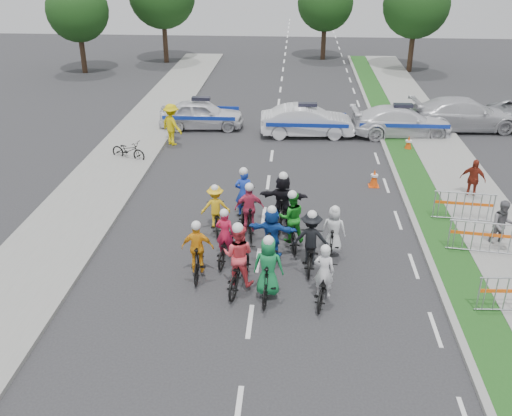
# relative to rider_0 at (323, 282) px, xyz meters

# --- Properties ---
(ground) EXTENTS (90.00, 90.00, 0.00)m
(ground) POSITION_rel_rider_0_xyz_m (-1.86, -1.06, -0.58)
(ground) COLOR #28282B
(ground) RESTS_ON ground
(curb_right) EXTENTS (0.20, 60.00, 0.12)m
(curb_right) POSITION_rel_rider_0_xyz_m (3.24, 3.94, -0.52)
(curb_right) COLOR gray
(curb_right) RESTS_ON ground
(grass_strip) EXTENTS (1.20, 60.00, 0.11)m
(grass_strip) POSITION_rel_rider_0_xyz_m (3.94, 3.94, -0.52)
(grass_strip) COLOR #194917
(grass_strip) RESTS_ON ground
(sidewalk_right) EXTENTS (2.40, 60.00, 0.13)m
(sidewalk_right) POSITION_rel_rider_0_xyz_m (5.74, 3.94, -0.51)
(sidewalk_right) COLOR gray
(sidewalk_right) RESTS_ON ground
(sidewalk_left) EXTENTS (3.00, 60.00, 0.13)m
(sidewalk_left) POSITION_rel_rider_0_xyz_m (-8.36, 3.94, -0.51)
(sidewalk_left) COLOR gray
(sidewalk_left) RESTS_ON ground
(rider_0) EXTENTS (0.90, 1.78, 1.74)m
(rider_0) POSITION_rel_rider_0_xyz_m (0.00, 0.00, 0.00)
(rider_0) COLOR black
(rider_0) RESTS_ON ground
(rider_1) EXTENTS (0.85, 1.87, 1.92)m
(rider_1) POSITION_rel_rider_0_xyz_m (-1.45, 0.04, 0.17)
(rider_1) COLOR black
(rider_1) RESTS_ON ground
(rider_2) EXTENTS (1.02, 2.09, 2.04)m
(rider_2) POSITION_rel_rider_0_xyz_m (-2.28, 0.47, 0.17)
(rider_2) COLOR black
(rider_2) RESTS_ON ground
(rider_3) EXTENTS (0.91, 1.72, 1.80)m
(rider_3) POSITION_rel_rider_0_xyz_m (-3.48, 0.96, 0.12)
(rider_3) COLOR black
(rider_3) RESTS_ON ground
(rider_4) EXTENTS (1.09, 1.90, 1.89)m
(rider_4) POSITION_rel_rider_0_xyz_m (-0.31, 1.66, 0.15)
(rider_4) COLOR black
(rider_4) RESTS_ON ground
(rider_5) EXTENTS (1.52, 1.81, 1.84)m
(rider_5) POSITION_rel_rider_0_xyz_m (-1.45, 1.98, 0.20)
(rider_5) COLOR black
(rider_5) RESTS_ON ground
(rider_6) EXTENTS (0.80, 1.77, 1.74)m
(rider_6) POSITION_rel_rider_0_xyz_m (-2.82, 1.89, 0.00)
(rider_6) COLOR black
(rider_6) RESTS_ON ground
(rider_7) EXTENTS (0.79, 1.68, 1.71)m
(rider_7) POSITION_rel_rider_0_xyz_m (0.37, 2.41, 0.09)
(rider_7) COLOR black
(rider_7) RESTS_ON ground
(rider_8) EXTENTS (0.93, 1.95, 1.91)m
(rider_8) POSITION_rel_rider_0_xyz_m (-0.89, 2.96, 0.13)
(rider_8) COLOR black
(rider_8) RESTS_ON ground
(rider_9) EXTENTS (0.99, 1.83, 1.87)m
(rider_9) POSITION_rel_rider_0_xyz_m (-2.23, 3.53, 0.14)
(rider_9) COLOR black
(rider_9) RESTS_ON ground
(rider_10) EXTENTS (1.02, 1.74, 1.70)m
(rider_10) POSITION_rel_rider_0_xyz_m (-3.35, 3.72, 0.09)
(rider_10) COLOR black
(rider_10) RESTS_ON ground
(rider_11) EXTENTS (1.64, 1.96, 2.01)m
(rider_11) POSITION_rel_rider_0_xyz_m (-1.19, 4.17, 0.26)
(rider_11) COLOR black
(rider_11) RESTS_ON ground
(rider_12) EXTENTS (0.70, 1.93, 1.96)m
(rider_12) POSITION_rel_rider_0_xyz_m (-2.51, 4.62, 0.07)
(rider_12) COLOR black
(rider_12) RESTS_ON ground
(police_car_0) EXTENTS (4.28, 1.94, 1.43)m
(police_car_0) POSITION_rel_rider_0_xyz_m (-5.55, 14.74, 0.14)
(police_car_0) COLOR silver
(police_car_0) RESTS_ON ground
(police_car_1) EXTENTS (4.54, 1.83, 1.47)m
(police_car_1) POSITION_rel_rider_0_xyz_m (-0.30, 13.87, 0.16)
(police_car_1) COLOR silver
(police_car_1) RESTS_ON ground
(police_car_2) EXTENTS (5.03, 2.41, 1.41)m
(police_car_2) POSITION_rel_rider_0_xyz_m (4.24, 14.23, 0.13)
(police_car_2) COLOR silver
(police_car_2) RESTS_ON ground
(civilian_sedan) EXTENTS (5.54, 2.58, 1.57)m
(civilian_sedan) POSITION_rel_rider_0_xyz_m (7.54, 15.43, 0.21)
(civilian_sedan) COLOR silver
(civilian_sedan) RESTS_ON ground
(spectator_1) EXTENTS (0.78, 0.61, 1.59)m
(spectator_1) POSITION_rel_rider_0_xyz_m (5.56, 3.24, 0.22)
(spectator_1) COLOR slate
(spectator_1) RESTS_ON ground
(spectator_2) EXTENTS (0.98, 0.69, 1.54)m
(spectator_2) POSITION_rel_rider_0_xyz_m (5.66, 6.94, 0.19)
(spectator_2) COLOR maroon
(spectator_2) RESTS_ON ground
(marshal_hiviz) EXTENTS (1.41, 1.35, 1.92)m
(marshal_hiviz) POSITION_rel_rider_0_xyz_m (-6.51, 12.15, 0.38)
(marshal_hiviz) COLOR #D7BD0B
(marshal_hiviz) RESTS_ON ground
(barrier_1) EXTENTS (2.05, 0.76, 1.12)m
(barrier_1) POSITION_rel_rider_0_xyz_m (4.84, 2.74, -0.02)
(barrier_1) COLOR #A5A8AD
(barrier_1) RESTS_ON ground
(barrier_2) EXTENTS (2.04, 0.70, 1.12)m
(barrier_2) POSITION_rel_rider_0_xyz_m (4.84, 4.91, -0.02)
(barrier_2) COLOR #A5A8AD
(barrier_2) RESTS_ON ground
(cone_0) EXTENTS (0.40, 0.40, 0.70)m
(cone_0) POSITION_rel_rider_0_xyz_m (2.25, 7.84, -0.24)
(cone_0) COLOR #F24C0C
(cone_0) RESTS_ON ground
(cone_1) EXTENTS (0.40, 0.40, 0.70)m
(cone_1) POSITION_rel_rider_0_xyz_m (4.26, 12.06, -0.24)
(cone_1) COLOR #F24C0C
(cone_1) RESTS_ON ground
(parked_bike) EXTENTS (1.76, 1.12, 0.87)m
(parked_bike) POSITION_rel_rider_0_xyz_m (-8.01, 10.00, -0.14)
(parked_bike) COLOR black
(parked_bike) RESTS_ON ground
(tree_0) EXTENTS (4.20, 4.20, 6.30)m
(tree_0) POSITION_rel_rider_0_xyz_m (-15.86, 26.94, 3.61)
(tree_0) COLOR #382619
(tree_0) RESTS_ON ground
(tree_1) EXTENTS (4.55, 4.55, 6.82)m
(tree_1) POSITION_rel_rider_0_xyz_m (7.14, 28.94, 3.96)
(tree_1) COLOR #382619
(tree_1) RESTS_ON ground
(tree_4) EXTENTS (4.20, 4.20, 6.30)m
(tree_4) POSITION_rel_rider_0_xyz_m (1.14, 32.94, 3.61)
(tree_4) COLOR #382619
(tree_4) RESTS_ON ground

